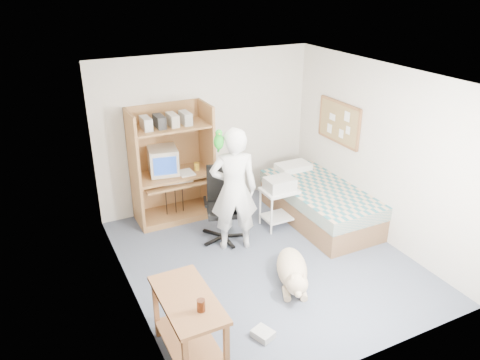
{
  "coord_description": "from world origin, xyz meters",
  "views": [
    {
      "loc": [
        -2.71,
        -4.66,
        3.62
      ],
      "look_at": [
        -0.17,
        0.44,
        1.05
      ],
      "focal_mm": 35.0,
      "sensor_mm": 36.0,
      "label": 1
    }
  ],
  "objects_px": {
    "person": "(234,190)",
    "office_chair": "(223,214)",
    "side_desk": "(189,319)",
    "printer_cart": "(279,202)",
    "computer_hutch": "(172,169)",
    "dog": "(292,270)",
    "bed": "(319,203)"
  },
  "relations": [
    {
      "from": "office_chair",
      "to": "dog",
      "type": "distance_m",
      "value": 1.46
    },
    {
      "from": "computer_hutch",
      "to": "bed",
      "type": "relative_size",
      "value": 0.89
    },
    {
      "from": "computer_hutch",
      "to": "printer_cart",
      "type": "relative_size",
      "value": 2.91
    },
    {
      "from": "computer_hutch",
      "to": "office_chair",
      "type": "xyz_separation_m",
      "value": [
        0.43,
        -0.93,
        -0.44
      ]
    },
    {
      "from": "computer_hutch",
      "to": "side_desk",
      "type": "bearing_deg",
      "value": -106.14
    },
    {
      "from": "bed",
      "to": "side_desk",
      "type": "distance_m",
      "value": 3.39
    },
    {
      "from": "person",
      "to": "dog",
      "type": "bearing_deg",
      "value": 122.6
    },
    {
      "from": "person",
      "to": "office_chair",
      "type": "bearing_deg",
      "value": -65.4
    },
    {
      "from": "side_desk",
      "to": "bed",
      "type": "bearing_deg",
      "value": 32.5
    },
    {
      "from": "bed",
      "to": "side_desk",
      "type": "height_order",
      "value": "side_desk"
    },
    {
      "from": "person",
      "to": "dog",
      "type": "relative_size",
      "value": 1.62
    },
    {
      "from": "side_desk",
      "to": "dog",
      "type": "height_order",
      "value": "side_desk"
    },
    {
      "from": "computer_hutch",
      "to": "office_chair",
      "type": "distance_m",
      "value": 1.12
    },
    {
      "from": "office_chair",
      "to": "dog",
      "type": "relative_size",
      "value": 0.98
    },
    {
      "from": "computer_hutch",
      "to": "bed",
      "type": "xyz_separation_m",
      "value": [
        2.0,
        -1.12,
        -0.53
      ]
    },
    {
      "from": "office_chair",
      "to": "person",
      "type": "xyz_separation_m",
      "value": [
        0.03,
        -0.31,
        0.51
      ]
    },
    {
      "from": "printer_cart",
      "to": "office_chair",
      "type": "bearing_deg",
      "value": 175.0
    },
    {
      "from": "side_desk",
      "to": "printer_cart",
      "type": "height_order",
      "value": "side_desk"
    },
    {
      "from": "office_chair",
      "to": "printer_cart",
      "type": "height_order",
      "value": "office_chair"
    },
    {
      "from": "printer_cart",
      "to": "person",
      "type": "bearing_deg",
      "value": -165.31
    },
    {
      "from": "bed",
      "to": "office_chair",
      "type": "xyz_separation_m",
      "value": [
        -1.57,
        0.19,
        0.09
      ]
    },
    {
      "from": "person",
      "to": "printer_cart",
      "type": "distance_m",
      "value": 1.01
    },
    {
      "from": "bed",
      "to": "person",
      "type": "height_order",
      "value": "person"
    },
    {
      "from": "bed",
      "to": "printer_cart",
      "type": "height_order",
      "value": "bed"
    },
    {
      "from": "bed",
      "to": "printer_cart",
      "type": "bearing_deg",
      "value": 170.65
    },
    {
      "from": "side_desk",
      "to": "dog",
      "type": "bearing_deg",
      "value": 20.33
    },
    {
      "from": "computer_hutch",
      "to": "dog",
      "type": "bearing_deg",
      "value": -72.56
    },
    {
      "from": "printer_cart",
      "to": "side_desk",
      "type": "bearing_deg",
      "value": -138.59
    },
    {
      "from": "side_desk",
      "to": "printer_cart",
      "type": "distance_m",
      "value": 2.91
    },
    {
      "from": "side_desk",
      "to": "dog",
      "type": "xyz_separation_m",
      "value": [
        1.59,
        0.59,
        -0.3
      ]
    },
    {
      "from": "side_desk",
      "to": "office_chair",
      "type": "xyz_separation_m",
      "value": [
        1.28,
        2.0,
        -0.11
      ]
    },
    {
      "from": "computer_hutch",
      "to": "person",
      "type": "relative_size",
      "value": 1.01
    }
  ]
}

